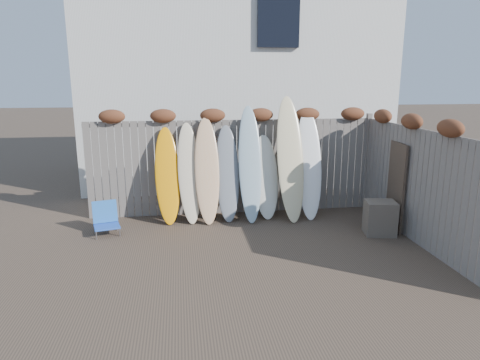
{
  "coord_description": "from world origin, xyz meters",
  "views": [
    {
      "loc": [
        -1.08,
        -6.42,
        2.82
      ],
      "look_at": [
        0.0,
        1.2,
        1.0
      ],
      "focal_mm": 32.0,
      "sensor_mm": 36.0,
      "label": 1
    }
  ],
  "objects": [
    {
      "name": "surfboard_3",
      "position": [
        -0.15,
        2.0,
        0.96
      ],
      "size": [
        0.48,
        0.69,
        1.91
      ],
      "primitive_type": "ellipsoid",
      "rotation": [
        -0.31,
        0.0,
        -0.01
      ],
      "color": "slate",
      "rests_on": "ground"
    },
    {
      "name": "beach_chair",
      "position": [
        -2.5,
        1.45,
        0.28
      ],
      "size": [
        0.55,
        0.58,
        0.6
      ],
      "color": "blue",
      "rests_on": "ground"
    },
    {
      "name": "right_fence",
      "position": [
        2.99,
        0.25,
        1.14
      ],
      "size": [
        0.28,
        4.4,
        2.24
      ],
      "color": "slate",
      "rests_on": "ground"
    },
    {
      "name": "back_fence",
      "position": [
        0.06,
        2.39,
        1.18
      ],
      "size": [
        6.05,
        0.28,
        2.24
      ],
      "color": "slate",
      "rests_on": "ground"
    },
    {
      "name": "surfboard_5",
      "position": [
        0.65,
        2.03,
        0.85
      ],
      "size": [
        0.54,
        0.63,
        1.7
      ],
      "primitive_type": "ellipsoid",
      "rotation": [
        -0.31,
        0.0,
        0.04
      ],
      "color": "white",
      "rests_on": "ground"
    },
    {
      "name": "surfboard_1",
      "position": [
        -0.91,
        2.0,
        0.99
      ],
      "size": [
        0.52,
        0.74,
        1.98
      ],
      "primitive_type": "ellipsoid",
      "rotation": [
        -0.31,
        0.0,
        0.1
      ],
      "color": "beige",
      "rests_on": "ground"
    },
    {
      "name": "surfboard_0",
      "position": [
        -1.35,
        2.0,
        0.95
      ],
      "size": [
        0.54,
        0.71,
        1.89
      ],
      "primitive_type": "ellipsoid",
      "rotation": [
        -0.31,
        0.0,
        0.08
      ],
      "color": "#FF9907",
      "rests_on": "ground"
    },
    {
      "name": "lattice_panel",
      "position": [
        2.98,
        1.13,
        0.84
      ],
      "size": [
        0.18,
        1.11,
        1.67
      ],
      "primitive_type": "cube",
      "rotation": [
        0.0,
        0.0,
        -0.12
      ],
      "color": "#382E22",
      "rests_on": "ground"
    },
    {
      "name": "surfboard_7",
      "position": [
        1.55,
        1.95,
        1.1
      ],
      "size": [
        0.57,
        0.81,
        2.21
      ],
      "primitive_type": "ellipsoid",
      "rotation": [
        -0.31,
        0.0,
        -0.07
      ],
      "color": "white",
      "rests_on": "ground"
    },
    {
      "name": "house",
      "position": [
        0.5,
        6.5,
        3.2
      ],
      "size": [
        8.5,
        5.5,
        6.33
      ],
      "color": "silver",
      "rests_on": "ground"
    },
    {
      "name": "wooden_crate",
      "position": [
        2.55,
        0.68,
        0.32
      ],
      "size": [
        0.62,
        0.54,
        0.63
      ],
      "primitive_type": "cube",
      "rotation": [
        0.0,
        0.0,
        -0.19
      ],
      "color": "brown",
      "rests_on": "ground"
    },
    {
      "name": "surfboard_6",
      "position": [
        1.13,
        1.88,
        1.25
      ],
      "size": [
        0.56,
        0.88,
        2.49
      ],
      "primitive_type": "ellipsoid",
      "rotation": [
        -0.31,
        0.0,
        0.02
      ],
      "color": "beige",
      "rests_on": "ground"
    },
    {
      "name": "surfboard_4",
      "position": [
        0.31,
        1.95,
        1.15
      ],
      "size": [
        0.49,
        0.82,
        2.3
      ],
      "primitive_type": "ellipsoid",
      "rotation": [
        -0.31,
        0.0,
        -0.03
      ],
      "color": "#96B2C1",
      "rests_on": "ground"
    },
    {
      "name": "ground",
      "position": [
        0.0,
        0.0,
        0.0
      ],
      "size": [
        80.0,
        80.0,
        0.0
      ],
      "primitive_type": "plane",
      "color": "#493A2D"
    },
    {
      "name": "surfboard_2",
      "position": [
        -0.56,
        1.94,
        1.04
      ],
      "size": [
        0.49,
        0.74,
        2.08
      ],
      "primitive_type": "ellipsoid",
      "rotation": [
        -0.31,
        0.0,
        0.0
      ],
      "color": "#FFA773",
      "rests_on": "ground"
    }
  ]
}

